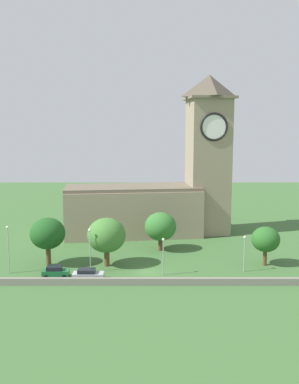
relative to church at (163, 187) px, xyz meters
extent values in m
plane|color=#3D6633|center=(-3.39, -10.64, -10.43)|extent=(200.00, 200.00, 0.00)
cube|color=gray|center=(-6.88, -0.83, -5.41)|extent=(30.24, 15.10, 10.04)
cube|color=#675C4A|center=(-6.88, -0.83, -0.04)|extent=(30.13, 14.17, 0.70)
cube|color=gray|center=(9.64, 1.19, 4.22)|extent=(9.45, 9.45, 29.29)
cube|color=#736753|center=(9.64, 1.19, 19.11)|extent=(10.97, 10.97, 0.50)
pyramid|color=brown|center=(9.64, 1.19, 21.70)|extent=(9.93, 9.93, 4.67)
cylinder|color=white|center=(10.17, -3.08, 13.00)|extent=(5.41, 0.78, 5.43)
torus|color=black|center=(10.17, -3.08, 13.00)|extent=(5.94, 1.20, 5.92)
cylinder|color=white|center=(13.91, 1.72, 13.00)|extent=(0.78, 5.41, 5.43)
torus|color=black|center=(13.91, 1.72, 13.00)|extent=(1.20, 5.94, 5.92)
cube|color=gray|center=(-3.39, -31.19, -9.89)|extent=(49.48, 0.70, 1.09)
cube|color=#1E6B38|center=(-17.91, -27.85, -9.70)|extent=(4.22, 1.97, 0.81)
cube|color=#1E232B|center=(-18.11, -27.86, -8.97)|extent=(2.39, 1.67, 0.65)
cylinder|color=black|center=(-16.55, -26.90, -10.10)|extent=(0.67, 0.35, 0.65)
cylinder|color=black|center=(-16.46, -28.65, -10.10)|extent=(0.67, 0.35, 0.65)
cylinder|color=black|center=(-19.36, -27.05, -10.10)|extent=(0.67, 0.35, 0.65)
cylinder|color=black|center=(-19.26, -28.80, -10.10)|extent=(0.67, 0.35, 0.65)
cube|color=silver|center=(-12.66, -28.95, -9.73)|extent=(4.77, 1.89, 0.78)
cube|color=#1E232B|center=(-12.90, -28.95, -9.03)|extent=(2.67, 1.66, 0.62)
cylinder|color=black|center=(-11.04, -28.03, -10.12)|extent=(0.63, 0.34, 0.62)
cylinder|color=black|center=(-11.05, -29.90, -10.12)|extent=(0.63, 0.34, 0.62)
cylinder|color=black|center=(-14.28, -28.01, -10.12)|extent=(0.63, 0.34, 0.62)
cylinder|color=black|center=(-14.29, -29.88, -10.12)|extent=(0.63, 0.34, 0.62)
cylinder|color=#9EA0A5|center=(-25.77, -26.04, -6.75)|extent=(0.14, 0.14, 7.36)
sphere|color=#F4EFCC|center=(-25.77, -26.04, -2.85)|extent=(0.44, 0.44, 0.44)
cylinder|color=#9EA0A5|center=(-12.78, -25.56, -7.04)|extent=(0.14, 0.14, 6.78)
sphere|color=#F4EFCC|center=(-12.78, -25.56, -3.43)|extent=(0.44, 0.44, 0.44)
cylinder|color=#9EA0A5|center=(-1.06, -26.98, -7.63)|extent=(0.14, 0.14, 5.61)
sphere|color=#F4EFCC|center=(-1.06, -26.98, -4.60)|extent=(0.44, 0.44, 0.44)
cylinder|color=#9EA0A5|center=(12.12, -25.33, -7.65)|extent=(0.14, 0.14, 5.56)
sphere|color=#F4EFCC|center=(12.12, -25.33, -4.65)|extent=(0.44, 0.44, 0.44)
cylinder|color=brown|center=(-20.44, -21.97, -8.77)|extent=(0.83, 0.83, 3.33)
ellipsoid|color=#1E511E|center=(-20.44, -21.97, -4.89)|extent=(5.91, 5.91, 5.32)
cylinder|color=brown|center=(-1.14, -13.25, -9.21)|extent=(0.84, 0.84, 2.44)
ellipsoid|color=#33702D|center=(-1.14, -13.25, -5.74)|extent=(6.00, 6.00, 5.40)
cylinder|color=brown|center=(-10.46, -22.39, -8.97)|extent=(0.91, 0.91, 2.91)
ellipsoid|color=#427A33|center=(-10.46, -22.39, -5.09)|extent=(6.48, 6.48, 5.83)
cylinder|color=brown|center=(16.43, -22.02, -9.06)|extent=(0.67, 0.67, 2.75)
ellipsoid|color=#286023|center=(16.43, -22.02, -5.89)|extent=(4.76, 4.76, 4.28)
camera|label=1|loc=(-3.22, -90.35, 12.53)|focal=38.95mm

